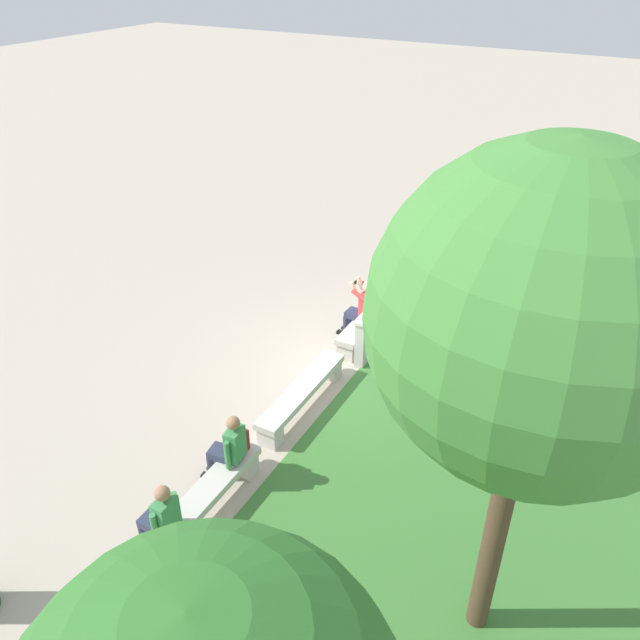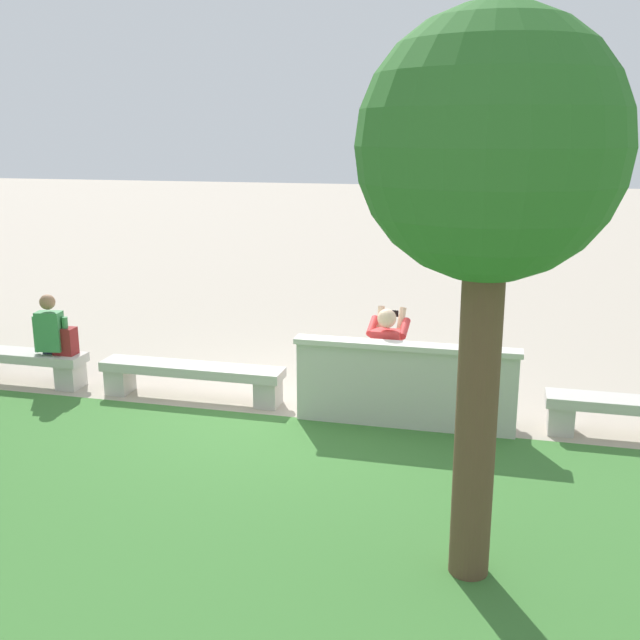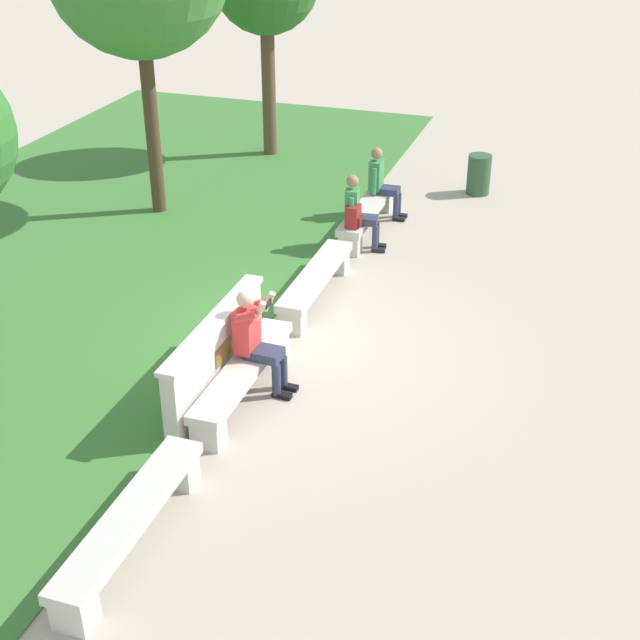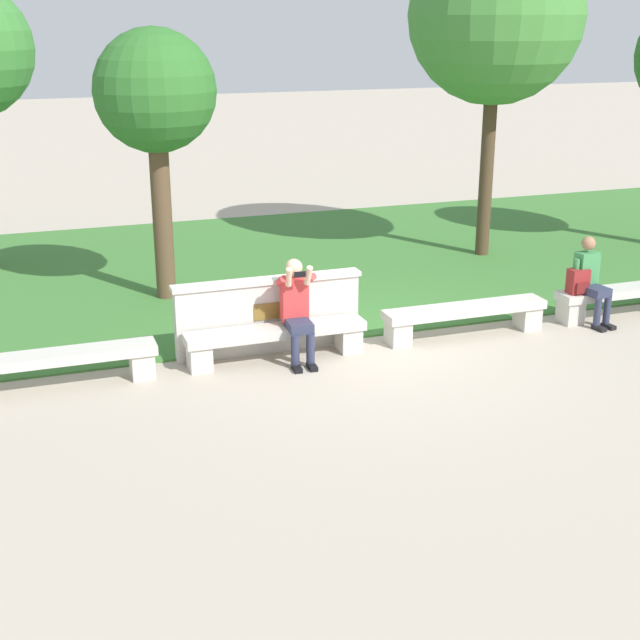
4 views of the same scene
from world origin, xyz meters
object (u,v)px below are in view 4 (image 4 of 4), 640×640
(bench_mid, at_px, (465,315))
(person_photographer, at_px, (297,306))
(person_distant, at_px, (590,278))
(tree_behind_wall, at_px, (496,16))
(bench_main, at_px, (57,363))
(backpack, at_px, (578,282))
(bench_far, at_px, (629,295))
(tree_left_background, at_px, (155,95))
(bench_near, at_px, (276,337))

(bench_mid, bearing_deg, person_photographer, -178.21)
(person_distant, xyz_separation_m, tree_behind_wall, (0.42, 3.87, 3.56))
(bench_main, xyz_separation_m, backpack, (7.26, -0.04, 0.32))
(bench_mid, relative_size, bench_far, 1.00)
(backpack, bearing_deg, bench_mid, 178.79)
(person_photographer, height_order, tree_behind_wall, tree_behind_wall)
(person_distant, height_order, backpack, person_distant)
(tree_behind_wall, distance_m, tree_left_background, 6.14)
(person_photographer, bearing_deg, person_distant, 0.15)
(bench_main, relative_size, bench_far, 1.00)
(person_photographer, height_order, tree_left_background, tree_left_background)
(bench_far, distance_m, tree_behind_wall, 5.47)
(tree_left_background, bearing_deg, bench_mid, -40.72)
(person_distant, xyz_separation_m, tree_left_background, (-5.58, 3.18, 2.46))
(person_distant, xyz_separation_m, backpack, (-0.18, 0.03, -0.05))
(bench_near, relative_size, backpack, 5.55)
(bench_near, height_order, person_distant, person_distant)
(bench_near, bearing_deg, bench_mid, 0.00)
(bench_mid, distance_m, tree_behind_wall, 5.96)
(bench_mid, xyz_separation_m, bench_far, (2.74, 0.00, 0.00))
(bench_far, bearing_deg, tree_behind_wall, 95.23)
(tree_behind_wall, bearing_deg, tree_left_background, -173.41)
(bench_main, relative_size, person_photographer, 1.80)
(tree_behind_wall, height_order, tree_left_background, tree_behind_wall)
(bench_main, bearing_deg, person_distant, -0.51)
(bench_main, relative_size, backpack, 5.55)
(bench_near, distance_m, tree_left_background, 4.29)
(bench_main, height_order, person_distant, person_distant)
(bench_far, xyz_separation_m, tree_behind_wall, (-0.35, 3.80, 3.92))
(person_photographer, relative_size, tree_left_background, 0.32)
(bench_mid, height_order, backpack, backpack)
(bench_near, relative_size, person_distant, 1.89)
(bench_mid, height_order, tree_left_background, tree_left_background)
(person_photographer, bearing_deg, tree_behind_wall, 38.58)
(person_photographer, bearing_deg, bench_mid, 1.79)
(person_photographer, relative_size, backpack, 3.08)
(backpack, xyz_separation_m, tree_behind_wall, (0.60, 3.84, 3.60))
(person_distant, height_order, tree_left_background, tree_left_background)
(tree_behind_wall, bearing_deg, bench_near, -143.41)
(bench_main, relative_size, tree_behind_wall, 0.41)
(bench_mid, bearing_deg, bench_near, 180.00)
(bench_main, relative_size, bench_near, 1.00)
(person_photographer, height_order, backpack, person_photographer)
(bench_far, relative_size, backpack, 5.55)
(bench_main, height_order, bench_far, same)
(backpack, bearing_deg, tree_behind_wall, 81.09)
(bench_far, distance_m, person_distant, 0.85)
(bench_mid, xyz_separation_m, tree_left_background, (-3.61, 3.11, 2.82))
(bench_near, relative_size, bench_far, 1.00)
(bench_mid, height_order, person_distant, person_distant)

